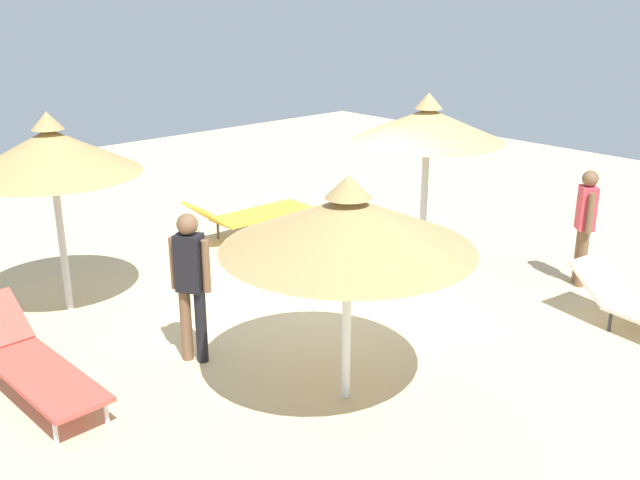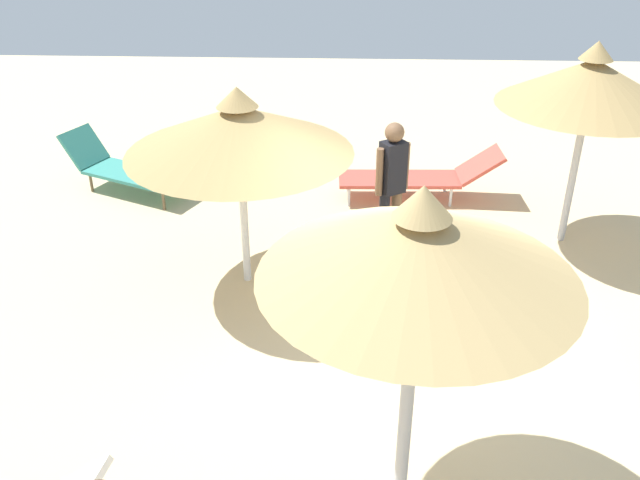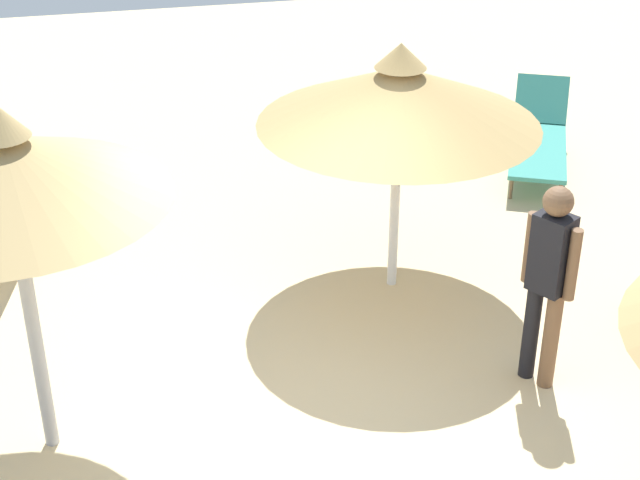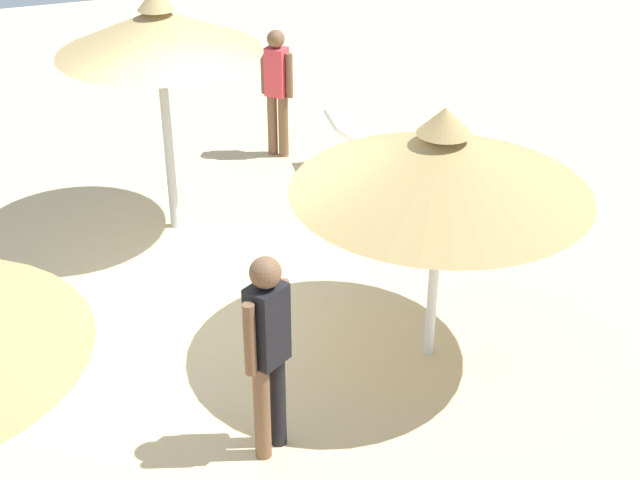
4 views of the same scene
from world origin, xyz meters
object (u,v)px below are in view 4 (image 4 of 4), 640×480
object	(u,v)px
person_standing_far_right	(277,86)
parasol_umbrella_near_right	(158,31)
parasol_umbrella_near_left	(442,162)
person_standing_center	(268,344)
lounge_chair_edge	(409,141)

from	to	relation	value
person_standing_far_right	parasol_umbrella_near_right	bearing A→B (deg)	-139.49
parasol_umbrella_near_left	person_standing_center	bearing A→B (deg)	-157.56
parasol_umbrella_near_right	lounge_chair_edge	bearing A→B (deg)	9.90
lounge_chair_edge	parasol_umbrella_near_left	bearing A→B (deg)	-112.41
parasol_umbrella_near_right	person_standing_far_right	bearing A→B (deg)	40.51
parasol_umbrella_near_right	person_standing_center	distance (m)	4.08
person_standing_far_right	person_standing_center	bearing A→B (deg)	-108.68
person_standing_center	parasol_umbrella_near_right	bearing A→B (deg)	88.67
parasol_umbrella_near_right	person_standing_far_right	distance (m)	2.61
parasol_umbrella_near_right	parasol_umbrella_near_left	distance (m)	3.58
parasol_umbrella_near_right	person_standing_center	xyz separation A→B (m)	(-0.09, -3.88, -1.25)
parasol_umbrella_near_left	person_standing_center	world-z (taller)	parasol_umbrella_near_left
person_standing_far_right	person_standing_center	distance (m)	5.65
person_standing_far_right	lounge_chair_edge	bearing A→B (deg)	-32.00
parasol_umbrella_near_left	lounge_chair_edge	xyz separation A→B (m)	(1.53, 3.72, -1.56)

